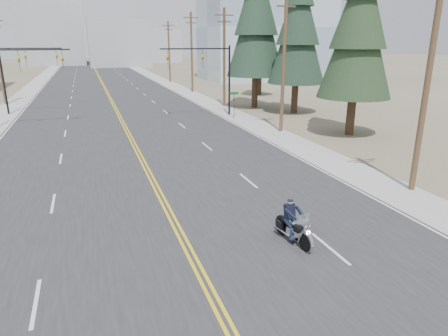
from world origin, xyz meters
name	(u,v)px	position (x,y,z in m)	size (l,w,h in m)	color
road	(103,84)	(0.00, 70.00, 0.01)	(20.00, 200.00, 0.01)	#303033
sidewalk_left	(34,86)	(-11.50, 70.00, 0.01)	(3.00, 200.00, 0.01)	#A5A5A0
sidewalk_right	(165,82)	(11.50, 70.00, 0.01)	(3.00, 200.00, 0.01)	#A5A5A0
traffic_mast_left	(11,71)	(-8.98, 32.00, 4.94)	(7.10, 0.26, 7.00)	black
traffic_mast_right	(210,67)	(8.98, 32.00, 4.94)	(7.10, 0.26, 7.00)	black
traffic_mast_far	(19,67)	(-9.31, 40.00, 4.87)	(6.10, 0.26, 7.00)	black
street_sign	(234,100)	(10.80, 30.00, 1.80)	(0.90, 0.06, 2.62)	black
utility_pole_a	(428,77)	(12.50, 8.00, 5.73)	(2.20, 0.30, 11.00)	brown
utility_pole_b	(284,59)	(12.50, 23.00, 5.98)	(2.20, 0.30, 11.50)	brown
utility_pole_c	(224,56)	(12.50, 38.00, 5.73)	(2.20, 0.30, 11.00)	brown
utility_pole_d	(192,51)	(12.50, 53.00, 5.98)	(2.20, 0.30, 11.50)	brown
utility_pole_e	(169,51)	(12.50, 70.00, 5.73)	(2.20, 0.30, 11.00)	brown
glass_building	(265,28)	(32.00, 70.00, 10.00)	(24.00, 16.00, 20.00)	#9EB5CC
haze_bldg_b	(119,43)	(8.00, 125.00, 7.00)	(18.00, 14.00, 14.00)	#ADB2B7
haze_bldg_c	(233,36)	(40.00, 110.00, 9.00)	(16.00, 12.00, 18.00)	#B7BCC6
haze_bldg_d	(50,23)	(-12.00, 140.00, 13.00)	(20.00, 15.00, 26.00)	#ADB2B7
haze_bldg_e	(160,46)	(25.00, 150.00, 6.00)	(14.00, 14.00, 12.00)	#B7BCC6
motorcyclist	(294,222)	(3.94, 4.91, 0.84)	(0.93, 2.16, 1.69)	black
conifer_near	(360,22)	(17.32, 20.08, 8.80)	(5.79, 5.79, 15.32)	#382619
conifer_mid	(298,24)	(18.08, 31.01, 9.08)	(5.93, 5.93, 15.82)	#382619
conifer_tall	(257,13)	(15.52, 35.88, 10.37)	(6.50, 6.50, 18.05)	#382619
conifer_far	(260,42)	(20.65, 46.30, 7.33)	(4.77, 4.77, 12.77)	#382619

